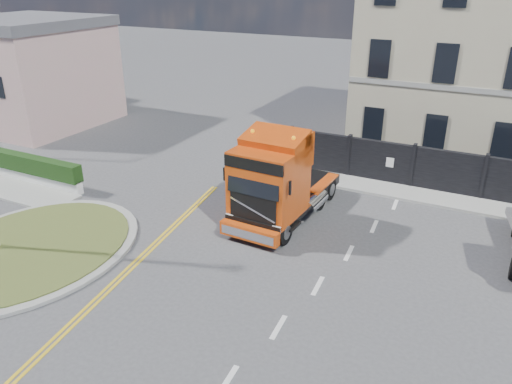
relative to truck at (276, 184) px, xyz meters
The scene contains 8 objects.
ground 3.41m from the truck, 88.43° to the right, with size 120.00×120.00×0.00m, color #424244.
traffic_island 9.28m from the truck, 139.21° to the right, with size 6.80×6.80×0.17m.
hedge_wall 13.04m from the truck, behind, with size 8.00×0.55×1.35m.
seaside_bldg_pink 20.85m from the truck, 163.15° to the left, with size 8.00×8.00×6.00m, color #BC9C92.
hoarding_fence 8.99m from the truck, 42.28° to the left, with size 18.80×0.25×2.00m.
georgian_building 15.39m from the truck, 65.80° to the left, with size 12.30×10.30×12.80m.
pavement_far 8.12m from the truck, 40.16° to the left, with size 20.00×1.60×0.12m, color gray.
truck is the anchor object (origin of this frame).
Camera 1 is at (7.17, -13.16, 9.21)m, focal length 35.00 mm.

